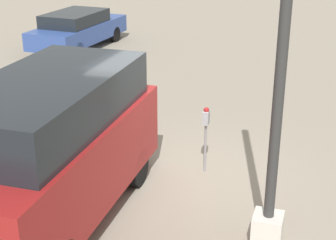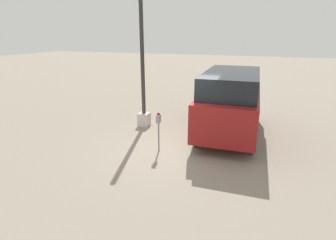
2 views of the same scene
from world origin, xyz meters
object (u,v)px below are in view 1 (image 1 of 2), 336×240
Objects in this scene: parking_meter_near at (206,125)px; parked_van at (49,147)px; car_distant at (78,29)px; lamp_post at (274,152)px.

parked_van reaches higher than parking_meter_near.
lamp_post is at bearing -136.95° from car_distant.
parking_meter_near is 0.29× the size of car_distant.
lamp_post is 13.53m from car_distant.
parking_meter_near is 3.11m from parked_van.
parked_van is 1.05× the size of car_distant.
parking_meter_near is 2.68m from lamp_post.
parking_meter_near is at bearing 139.91° from parked_van.
parked_van reaches higher than car_distant.
lamp_post is (2.14, 1.50, 0.61)m from parking_meter_near.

